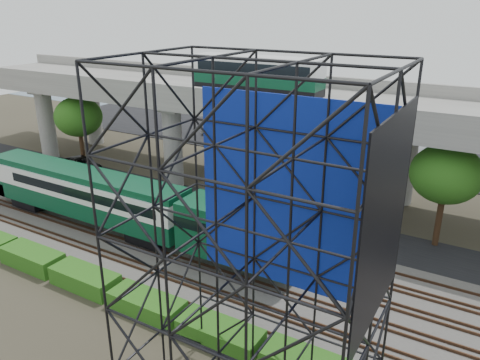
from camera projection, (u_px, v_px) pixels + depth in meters
The scene contains 13 objects.
ground at pixel (179, 272), 30.93m from camera, with size 140.00×140.00×0.00m, color #474233.
ballast_bed at pixel (196, 258), 32.51m from camera, with size 90.00×12.00×0.20m, color slate.
service_road at pixel (255, 214), 39.40m from camera, with size 90.00×5.00×0.08m, color black.
parking_lot at pixel (345, 146), 58.40m from camera, with size 90.00×18.00×0.08m, color black.
harbor_water at pixel (388, 113), 76.19m from camera, with size 140.00×40.00×0.03m, color #496079.
rail_tracks at pixel (196, 256), 32.44m from camera, with size 90.00×9.52×0.16m.
commuter_train at pixel (104, 197), 35.54m from camera, with size 29.30×3.06×4.30m.
overpass at pixel (284, 107), 41.07m from camera, with size 80.00×12.00×12.40m.
scaffold_tower at pixel (251, 269), 17.20m from camera, with size 9.36×6.36×15.00m.
hedge_strip at pixel (147, 303), 26.78m from camera, with size 34.60×1.80×1.20m.
trees at pixel (241, 129), 44.24m from camera, with size 40.94×16.94×7.69m.
suv at pixel (82, 165), 49.00m from camera, with size 2.60×5.63×1.56m, color black.
parked_cars at pixel (353, 144), 57.07m from camera, with size 38.59×9.37×1.31m.
Camera 1 is at (17.02, -21.10, 16.60)m, focal length 35.00 mm.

